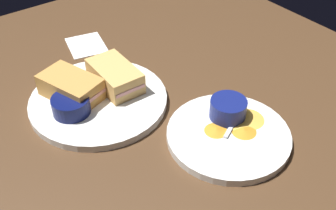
{
  "coord_description": "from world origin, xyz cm",
  "views": [
    {
      "loc": [
        60.28,
        -40.89,
        55.38
      ],
      "look_at": [
        9.87,
        -2.93,
        3.0
      ],
      "focal_mm": 43.2,
      "sensor_mm": 36.0,
      "label": 1
    }
  ],
  "objects_px": {
    "sandwich_half_far": "(71,87)",
    "spoon_by_gravy_ramekin": "(238,116)",
    "plate_sandwich_main": "(99,100)",
    "plate_chips_companion": "(228,135)",
    "sandwich_half_near": "(115,76)",
    "ramekin_dark_sauce": "(71,105)",
    "ramekin_light_gravy": "(228,108)",
    "spoon_by_dark_ramekin": "(93,96)"
  },
  "relations": [
    {
      "from": "plate_sandwich_main",
      "to": "plate_chips_companion",
      "type": "relative_size",
      "value": 1.22
    },
    {
      "from": "sandwich_half_near",
      "to": "spoon_by_gravy_ramekin",
      "type": "distance_m",
      "value": 0.28
    },
    {
      "from": "spoon_by_dark_ramekin",
      "to": "sandwich_half_far",
      "type": "bearing_deg",
      "value": -133.5
    },
    {
      "from": "plate_sandwich_main",
      "to": "spoon_by_dark_ramekin",
      "type": "distance_m",
      "value": 0.02
    },
    {
      "from": "plate_sandwich_main",
      "to": "ramekin_dark_sauce",
      "type": "relative_size",
      "value": 3.8
    },
    {
      "from": "sandwich_half_near",
      "to": "spoon_by_gravy_ramekin",
      "type": "xyz_separation_m",
      "value": [
        0.24,
        0.14,
        -0.02
      ]
    },
    {
      "from": "sandwich_half_near",
      "to": "plate_sandwich_main",
      "type": "bearing_deg",
      "value": -73.25
    },
    {
      "from": "spoon_by_gravy_ramekin",
      "to": "spoon_by_dark_ramekin",
      "type": "bearing_deg",
      "value": -139.04
    },
    {
      "from": "sandwich_half_far",
      "to": "plate_chips_companion",
      "type": "bearing_deg",
      "value": 33.5
    },
    {
      "from": "ramekin_dark_sauce",
      "to": "spoon_by_dark_ramekin",
      "type": "bearing_deg",
      "value": 106.39
    },
    {
      "from": "ramekin_light_gravy",
      "to": "spoon_by_gravy_ramekin",
      "type": "bearing_deg",
      "value": 47.25
    },
    {
      "from": "sandwich_half_near",
      "to": "spoon_by_dark_ramekin",
      "type": "bearing_deg",
      "value": -82.42
    },
    {
      "from": "plate_sandwich_main",
      "to": "sandwich_half_near",
      "type": "relative_size",
      "value": 2.19
    },
    {
      "from": "sandwich_half_far",
      "to": "spoon_by_gravy_ramekin",
      "type": "bearing_deg",
      "value": 41.66
    },
    {
      "from": "spoon_by_dark_ramekin",
      "to": "plate_chips_companion",
      "type": "xyz_separation_m",
      "value": [
        0.25,
        0.16,
        -0.01
      ]
    },
    {
      "from": "sandwich_half_near",
      "to": "sandwich_half_far",
      "type": "xyz_separation_m",
      "value": [
        -0.02,
        -0.09,
        0.0
      ]
    },
    {
      "from": "plate_chips_companion",
      "to": "sandwich_half_near",
      "type": "bearing_deg",
      "value": -160.24
    },
    {
      "from": "plate_sandwich_main",
      "to": "sandwich_half_far",
      "type": "distance_m",
      "value": 0.06
    },
    {
      "from": "spoon_by_dark_ramekin",
      "to": "sandwich_half_near",
      "type": "bearing_deg",
      "value": 97.58
    },
    {
      "from": "sandwich_half_far",
      "to": "spoon_by_gravy_ramekin",
      "type": "height_order",
      "value": "sandwich_half_far"
    },
    {
      "from": "plate_sandwich_main",
      "to": "ramekin_dark_sauce",
      "type": "height_order",
      "value": "ramekin_dark_sauce"
    },
    {
      "from": "sandwich_half_far",
      "to": "spoon_by_dark_ramekin",
      "type": "xyz_separation_m",
      "value": [
        0.03,
        0.03,
        -0.02
      ]
    },
    {
      "from": "spoon_by_dark_ramekin",
      "to": "spoon_by_gravy_ramekin",
      "type": "xyz_separation_m",
      "value": [
        0.23,
        0.2,
        0.0
      ]
    },
    {
      "from": "ramekin_dark_sauce",
      "to": "sandwich_half_far",
      "type": "bearing_deg",
      "value": 152.22
    },
    {
      "from": "ramekin_dark_sauce",
      "to": "spoon_by_gravy_ramekin",
      "type": "bearing_deg",
      "value": 50.17
    },
    {
      "from": "plate_sandwich_main",
      "to": "sandwich_half_far",
      "type": "height_order",
      "value": "sandwich_half_far"
    },
    {
      "from": "spoon_by_gravy_ramekin",
      "to": "plate_sandwich_main",
      "type": "bearing_deg",
      "value": -139.3
    },
    {
      "from": "sandwich_half_near",
      "to": "ramekin_dark_sauce",
      "type": "xyz_separation_m",
      "value": [
        0.02,
        -0.12,
        -0.01
      ]
    },
    {
      "from": "plate_sandwich_main",
      "to": "plate_chips_companion",
      "type": "distance_m",
      "value": 0.29
    },
    {
      "from": "sandwich_half_near",
      "to": "ramekin_light_gravy",
      "type": "xyz_separation_m",
      "value": [
        0.23,
        0.12,
        -0.0
      ]
    },
    {
      "from": "plate_chips_companion",
      "to": "ramekin_light_gravy",
      "type": "distance_m",
      "value": 0.06
    },
    {
      "from": "ramekin_dark_sauce",
      "to": "sandwich_half_near",
      "type": "bearing_deg",
      "value": 101.87
    },
    {
      "from": "plate_sandwich_main",
      "to": "spoon_by_gravy_ramekin",
      "type": "relative_size",
      "value": 3.08
    },
    {
      "from": "plate_sandwich_main",
      "to": "sandwich_half_near",
      "type": "bearing_deg",
      "value": 106.75
    },
    {
      "from": "sandwich_half_near",
      "to": "ramekin_dark_sauce",
      "type": "relative_size",
      "value": 1.73
    },
    {
      "from": "sandwich_half_near",
      "to": "ramekin_light_gravy",
      "type": "relative_size",
      "value": 1.83
    },
    {
      "from": "plate_sandwich_main",
      "to": "spoon_by_gravy_ramekin",
      "type": "distance_m",
      "value": 0.3
    },
    {
      "from": "sandwich_half_far",
      "to": "ramekin_dark_sauce",
      "type": "bearing_deg",
      "value": -27.78
    },
    {
      "from": "sandwich_half_far",
      "to": "ramekin_light_gravy",
      "type": "relative_size",
      "value": 2.02
    },
    {
      "from": "ramekin_light_gravy",
      "to": "plate_chips_companion",
      "type": "bearing_deg",
      "value": -39.81
    },
    {
      "from": "plate_sandwich_main",
      "to": "ramekin_dark_sauce",
      "type": "bearing_deg",
      "value": -82.25
    },
    {
      "from": "sandwich_half_far",
      "to": "plate_chips_companion",
      "type": "height_order",
      "value": "sandwich_half_far"
    }
  ]
}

